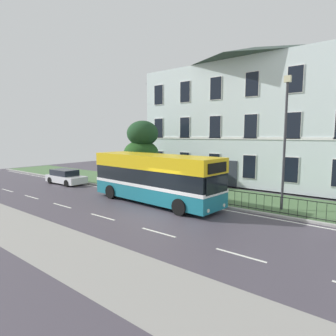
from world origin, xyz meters
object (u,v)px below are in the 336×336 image
at_px(parked_hatchback_00, 66,177).
at_px(georgian_townhouse, 253,115).
at_px(single_decker_bus, 155,178).
at_px(evergreen_tree, 142,158).
at_px(street_lamp_post, 285,135).

bearing_deg(parked_hatchback_00, georgian_townhouse, 42.24).
distance_m(georgian_townhouse, parked_hatchback_00, 18.43).
bearing_deg(single_decker_bus, evergreen_tree, 144.45).
bearing_deg(parked_hatchback_00, street_lamp_post, 7.21).
relative_size(georgian_townhouse, street_lamp_post, 2.55).
bearing_deg(street_lamp_post, georgian_townhouse, 121.03).
xyz_separation_m(single_decker_bus, street_lamp_post, (7.26, 3.00, 2.77)).
distance_m(evergreen_tree, parked_hatchback_00, 7.35).
height_order(evergreen_tree, parked_hatchback_00, evergreen_tree).
bearing_deg(single_decker_bus, georgian_townhouse, 86.42).
bearing_deg(georgian_townhouse, single_decker_bus, -97.47).
bearing_deg(parked_hatchback_00, single_decker_bus, -2.91).
distance_m(georgian_townhouse, single_decker_bus, 13.32).
bearing_deg(street_lamp_post, single_decker_bus, -157.55).
relative_size(single_decker_bus, street_lamp_post, 1.27).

